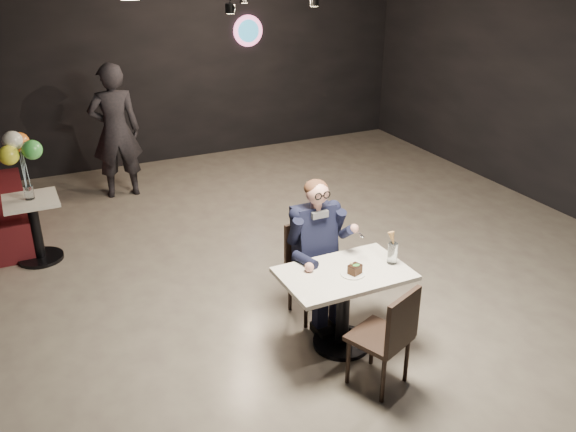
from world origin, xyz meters
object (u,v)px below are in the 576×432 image
chair_far (314,273)px  booth_bench (1,193)px  balloon_vase (29,192)px  main_table (343,309)px  sundae_glass (392,253)px  side_table (36,231)px  passerby (115,131)px  chair_near (379,335)px  seated_man (314,248)px

chair_far → booth_bench: booth_bench is taller
booth_bench → balloon_vase: size_ratio=13.34×
main_table → booth_bench: (-2.59, 3.89, 0.14)m
chair_far → sundae_glass: (0.45, -0.59, 0.39)m
main_table → side_table: bearing=128.4°
booth_bench → sundae_glass: bearing=-52.3°
main_table → passerby: size_ratio=0.58×
main_table → booth_bench: booth_bench is taller
chair_near → balloon_vase: size_ratio=5.99×
main_table → chair_near: bearing=-90.0°
balloon_vase → sundae_glass: bearing=-46.9°
chair_near → booth_bench: booth_bench is taller
chair_far → passerby: bearing=104.8°
chair_far → booth_bench: size_ratio=0.45×
seated_man → chair_near: bearing=-90.0°
chair_near → passerby: (-1.03, 5.04, 0.48)m
balloon_vase → passerby: size_ratio=0.08×
seated_man → balloon_vase: 3.28m
seated_man → main_table: bearing=-90.0°
chair_near → side_table: (-2.29, 3.46, -0.10)m
chair_far → seated_man: 0.26m
balloon_vase → passerby: bearing=51.6°
seated_man → sundae_glass: (0.45, -0.59, 0.13)m
seated_man → side_table: 3.30m
side_table → balloon_vase: size_ratio=4.66×
main_table → chair_near: chair_near is taller
booth_bench → chair_near: bearing=-59.8°
chair_far → sundae_glass: 0.84m
seated_man → passerby: 4.07m
main_table → seated_man: 0.65m
main_table → chair_near: size_ratio=1.20×
sundae_glass → booth_bench: booth_bench is taller
seated_man → balloon_vase: seated_man is taller
sundae_glass → seated_man: bearing=127.3°
main_table → balloon_vase: size_ratio=7.16×
main_table → side_table: 3.69m
seated_man → sundae_glass: size_ratio=7.45×
chair_far → sundae_glass: sundae_glass is taller
booth_bench → balloon_vase: booth_bench is taller
sundae_glass → side_table: 4.05m
chair_near → booth_bench: (-2.59, 4.46, 0.05)m
sundae_glass → passerby: (-1.49, 4.52, 0.09)m
main_table → passerby: 4.63m
booth_bench → balloon_vase: (0.30, -1.00, 0.31)m
seated_man → booth_bench: bearing=127.8°
sundae_glass → balloon_vase: 4.02m
seated_man → sundae_glass: bearing=-52.7°
main_table → chair_near: 0.57m
chair_near → balloon_vase: bearing=101.2°
chair_near → booth_bench: bearing=97.8°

